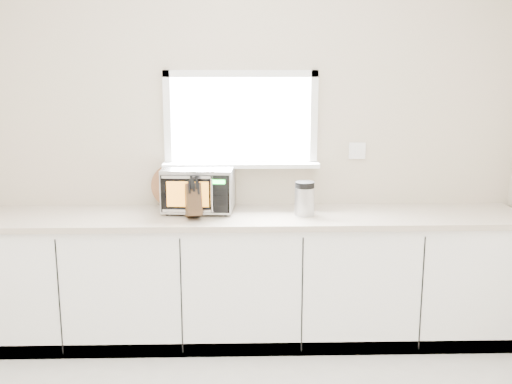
{
  "coord_description": "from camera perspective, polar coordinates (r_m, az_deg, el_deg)",
  "views": [
    {
      "loc": [
        -0.01,
        -2.33,
        1.93
      ],
      "look_at": [
        0.1,
        1.55,
        1.11
      ],
      "focal_mm": 42.0,
      "sensor_mm": 36.0,
      "label": 1
    }
  ],
  "objects": [
    {
      "name": "back_wall",
      "position": [
        4.36,
        -1.43,
        4.48
      ],
      "size": [
        4.0,
        0.17,
        2.7
      ],
      "color": "#C7B09E",
      "rests_on": "ground"
    },
    {
      "name": "cabinets",
      "position": [
        4.29,
        -1.37,
        -8.35
      ],
      "size": [
        3.92,
        0.6,
        0.88
      ],
      "primitive_type": "cube",
      "color": "white",
      "rests_on": "ground"
    },
    {
      "name": "countertop",
      "position": [
        4.15,
        -1.4,
        -2.43
      ],
      "size": [
        3.92,
        0.64,
        0.04
      ],
      "primitive_type": "cube",
      "color": "#C2B5A0",
      "rests_on": "cabinets"
    },
    {
      "name": "microwave",
      "position": [
        4.23,
        -5.46,
        0.37
      ],
      "size": [
        0.51,
        0.43,
        0.31
      ],
      "rotation": [
        0.0,
        0.0,
        -0.07
      ],
      "color": "black",
      "rests_on": "countertop"
    },
    {
      "name": "knife_block",
      "position": [
        4.04,
        -6.02,
        -0.71
      ],
      "size": [
        0.14,
        0.23,
        0.3
      ],
      "rotation": [
        0.0,
        0.0,
        0.21
      ],
      "color": "#472F19",
      "rests_on": "countertop"
    },
    {
      "name": "cutting_board",
      "position": [
        4.38,
        -7.92,
        0.61
      ],
      "size": [
        0.31,
        0.08,
        0.31
      ],
      "primitive_type": "cylinder",
      "rotation": [
        1.4,
        0.0,
        0.0
      ],
      "color": "#8F5D37",
      "rests_on": "countertop"
    },
    {
      "name": "coffee_grinder",
      "position": [
        4.11,
        4.64,
        -0.61
      ],
      "size": [
        0.15,
        0.15,
        0.24
      ],
      "rotation": [
        0.0,
        0.0,
        0.11
      ],
      "color": "#B6B8BD",
      "rests_on": "countertop"
    }
  ]
}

